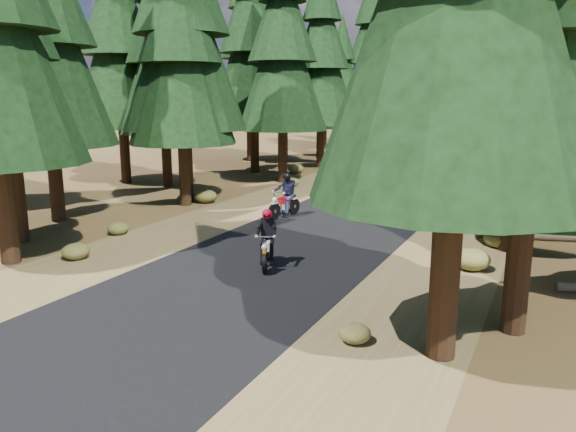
# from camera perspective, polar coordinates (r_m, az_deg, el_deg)

# --- Properties ---
(ground) EXTENTS (120.00, 120.00, 0.00)m
(ground) POSITION_cam_1_polar(r_m,az_deg,el_deg) (16.11, -2.34, -4.85)
(ground) COLOR #4D341B
(ground) RESTS_ON ground
(road) EXTENTS (6.00, 100.00, 0.01)m
(road) POSITION_cam_1_polar(r_m,az_deg,el_deg) (20.49, 4.29, -1.13)
(road) COLOR black
(road) RESTS_ON ground
(shoulder_l) EXTENTS (3.20, 100.00, 0.01)m
(shoulder_l) POSITION_cam_1_polar(r_m,az_deg,el_deg) (22.55, -6.64, 0.05)
(shoulder_l) COLOR brown
(shoulder_l) RESTS_ON ground
(shoulder_r) EXTENTS (3.20, 100.00, 0.01)m
(shoulder_r) POSITION_cam_1_polar(r_m,az_deg,el_deg) (19.33, 17.07, -2.47)
(shoulder_r) COLOR brown
(shoulder_r) RESTS_ON ground
(pine_forest) EXTENTS (34.59, 55.08, 16.32)m
(pine_forest) POSITION_cam_1_polar(r_m,az_deg,el_deg) (35.50, 14.55, 16.96)
(pine_forest) COLOR black
(pine_forest) RESTS_ON ground
(log_near) EXTENTS (5.58, 1.72, 0.32)m
(log_near) POSITION_cam_1_polar(r_m,az_deg,el_deg) (20.57, 26.31, -1.89)
(log_near) COLOR #4C4233
(log_near) RESTS_ON ground
(understory_shrubs) EXTENTS (15.86, 28.79, 0.60)m
(understory_shrubs) POSITION_cam_1_polar(r_m,az_deg,el_deg) (22.86, 8.68, 0.84)
(understory_shrubs) COLOR #474C1E
(understory_shrubs) RESTS_ON ground
(rider_lead) EXTENTS (1.19, 1.88, 1.62)m
(rider_lead) POSITION_cam_1_polar(r_m,az_deg,el_deg) (15.62, -2.16, -3.30)
(rider_lead) COLOR silver
(rider_lead) RESTS_ON road
(rider_follow) EXTENTS (0.96, 2.02, 1.73)m
(rider_follow) POSITION_cam_1_polar(r_m,az_deg,el_deg) (22.03, -0.37, 1.38)
(rider_follow) COLOR maroon
(rider_follow) RESTS_ON road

